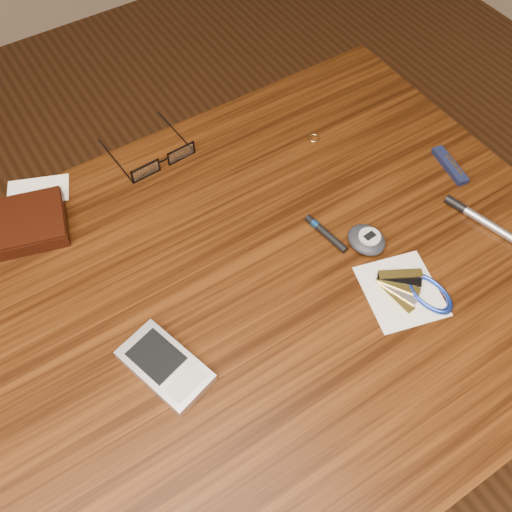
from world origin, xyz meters
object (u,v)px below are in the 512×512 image
object	(u,v)px
notepad_keys	(415,291)
silver_pen	(484,221)
pda_phone	(165,366)
pedometer	(367,239)
pocket_knife	(450,165)
wallet_and_card	(24,223)
eyeglasses	(161,160)
desk	(238,335)

from	to	relation	value
notepad_keys	silver_pen	xyz separation A→B (m)	(0.17, 0.03, 0.00)
pda_phone	pedometer	bearing A→B (deg)	2.77
silver_pen	pocket_knife	bearing A→B (deg)	71.38
wallet_and_card	eyeglasses	xyz separation A→B (m)	(0.23, 0.01, -0.00)
pda_phone	silver_pen	distance (m)	0.51
wallet_and_card	eyeglasses	size ratio (longest dim) A/B	1.35
pda_phone	pocket_knife	world-z (taller)	pda_phone
pda_phone	silver_pen	xyz separation A→B (m)	(0.50, -0.05, -0.00)
desk	pocket_knife	bearing A→B (deg)	3.37
pda_phone	silver_pen	size ratio (longest dim) A/B	0.85
wallet_and_card	pedometer	size ratio (longest dim) A/B	2.76
desk	pda_phone	size ratio (longest dim) A/B	7.62
desk	eyeglasses	xyz separation A→B (m)	(0.03, 0.28, 0.11)
wallet_and_card	pedometer	bearing A→B (deg)	-35.80
pedometer	notepad_keys	world-z (taller)	pedometer
wallet_and_card	pda_phone	distance (m)	0.32
notepad_keys	silver_pen	world-z (taller)	same
pda_phone	silver_pen	bearing A→B (deg)	-5.63
notepad_keys	silver_pen	distance (m)	0.17
wallet_and_card	silver_pen	xyz separation A→B (m)	(0.57, -0.36, -0.01)
silver_pen	notepad_keys	bearing A→B (deg)	-168.19
eyeglasses	notepad_keys	world-z (taller)	eyeglasses
wallet_and_card	eyeglasses	distance (m)	0.23
pedometer	eyeglasses	bearing A→B (deg)	120.69
wallet_and_card	silver_pen	world-z (taller)	wallet_and_card
notepad_keys	pocket_knife	size ratio (longest dim) A/B	1.60
wallet_and_card	pda_phone	size ratio (longest dim) A/B	1.29
wallet_and_card	pedometer	xyz separation A→B (m)	(0.40, -0.29, -0.00)
eyeglasses	pedometer	xyz separation A→B (m)	(0.18, -0.30, -0.00)
pocket_knife	desk	bearing A→B (deg)	-176.63
desk	notepad_keys	size ratio (longest dim) A/B	7.53
pedometer	pocket_knife	distance (m)	0.21
eyeglasses	pedometer	world-z (taller)	eyeglasses
silver_pen	eyeglasses	bearing A→B (deg)	133.61
desk	pedometer	bearing A→B (deg)	-5.65
wallet_and_card	notepad_keys	distance (m)	0.57
notepad_keys	pocket_knife	distance (m)	0.25
pda_phone	notepad_keys	world-z (taller)	pda_phone
eyeglasses	silver_pen	world-z (taller)	eyeglasses
pedometer	silver_pen	bearing A→B (deg)	-21.21
wallet_and_card	pocket_knife	xyz separation A→B (m)	(0.61, -0.25, -0.01)
wallet_and_card	pda_phone	bearing A→B (deg)	-77.09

